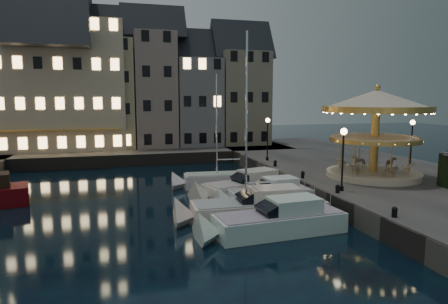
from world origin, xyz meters
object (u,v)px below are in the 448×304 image
object	(u,v)px
bollard_d	(275,163)
bollard_a	(395,211)
bollard_c	(303,174)
bollard_b	(338,188)
motorboat_f	(218,181)
carousel	(376,117)
streetlamp_b	(343,150)
motorboat_d	(266,197)
motorboat_c	(252,208)
streetlamp_d	(412,136)
motorboat_e	(244,188)
motorboat_b	(273,223)
streetlamp_c	(268,133)

from	to	relation	value
bollard_d	bollard_a	bearing A→B (deg)	-90.00
bollard_c	bollard_b	bearing A→B (deg)	-90.00
motorboat_f	carousel	bearing A→B (deg)	-25.63
streetlamp_b	motorboat_d	size ratio (longest dim) A/B	0.62
bollard_a	motorboat_f	world-z (taller)	motorboat_f
bollard_b	bollard_c	xyz separation A→B (m)	(0.00, 5.00, 0.00)
streetlamp_b	motorboat_c	bearing A→B (deg)	-175.94
bollard_b	bollard_c	bearing A→B (deg)	90.00
bollard_b	bollard_d	distance (m)	10.50
streetlamp_b	bollard_b	distance (m)	2.54
bollard_b	streetlamp_d	bearing A→B (deg)	32.22
streetlamp_d	motorboat_d	distance (m)	16.90
motorboat_f	motorboat_c	bearing A→B (deg)	-91.19
bollard_a	motorboat_e	bearing A→B (deg)	112.18
streetlamp_d	streetlamp_b	bearing A→B (deg)	-148.22
bollard_c	motorboat_b	distance (m)	9.64
carousel	motorboat_f	bearing A→B (deg)	154.37
motorboat_c	motorboat_f	distance (m)	9.32
motorboat_e	motorboat_f	xyz separation A→B (m)	(-1.08, 3.73, -0.11)
streetlamp_c	motorboat_e	world-z (taller)	streetlamp_c
streetlamp_d	motorboat_b	xyz separation A→B (m)	(-17.52, -10.28, -3.37)
motorboat_b	motorboat_e	bearing A→B (deg)	82.64
motorboat_f	streetlamp_c	bearing A→B (deg)	36.69
bollard_d	motorboat_e	bearing A→B (deg)	-132.99
streetlamp_d	bollard_b	xyz separation A→B (m)	(-11.90, -7.50, -2.41)
streetlamp_d	streetlamp_c	bearing A→B (deg)	150.09
motorboat_d	carousel	world-z (taller)	carousel
bollard_d	motorboat_b	distance (m)	14.45
bollard_c	motorboat_b	xyz separation A→B (m)	(-5.62, -7.78, -0.96)
bollard_c	carousel	bearing A→B (deg)	-10.12
bollard_a	motorboat_f	size ratio (longest dim) A/B	0.06
bollard_c	bollard_d	xyz separation A→B (m)	(0.00, 5.50, 0.00)
bollard_a	bollard_c	world-z (taller)	same
motorboat_c	carousel	world-z (taller)	motorboat_c
bollard_d	motorboat_c	bearing A→B (deg)	-119.08
streetlamp_d	motorboat_c	world-z (taller)	motorboat_c
motorboat_d	motorboat_e	xyz separation A→B (m)	(-0.60, 2.97, 0.01)
carousel	streetlamp_d	bearing A→B (deg)	28.71
motorboat_d	motorboat_e	distance (m)	3.03
bollard_d	streetlamp_c	bearing A→B (deg)	80.27
streetlamp_d	bollard_a	distance (m)	17.79
streetlamp_d	motorboat_d	xyz separation A→B (m)	(-15.84, -4.84, -3.38)
motorboat_e	carousel	size ratio (longest dim) A/B	1.00
motorboat_c	streetlamp_d	bearing A→B (deg)	22.82
streetlamp_c	motorboat_e	distance (m)	10.38
bollard_c	motorboat_e	xyz separation A→B (m)	(-4.54, 0.63, -0.96)
bollard_b	bollard_d	xyz separation A→B (m)	(0.00, 10.50, 0.00)
bollard_b	carousel	size ratio (longest dim) A/B	0.07
bollard_a	motorboat_c	xyz separation A→B (m)	(-5.82, 5.54, -0.92)
streetlamp_b	bollard_c	bearing A→B (deg)	97.59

